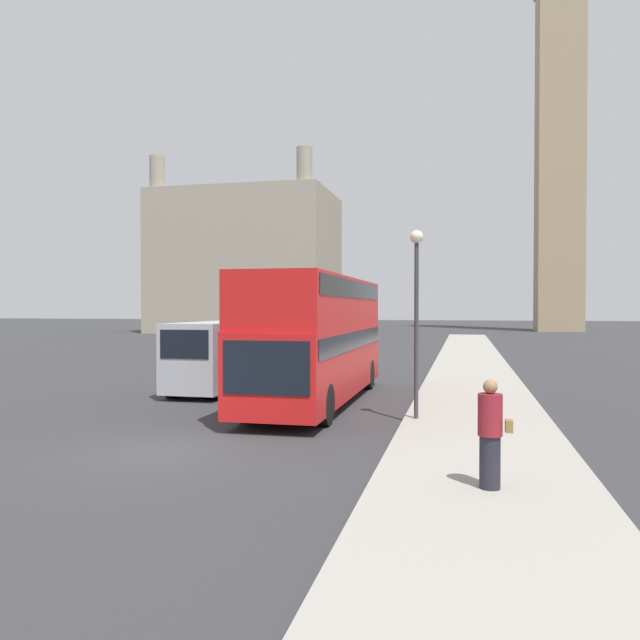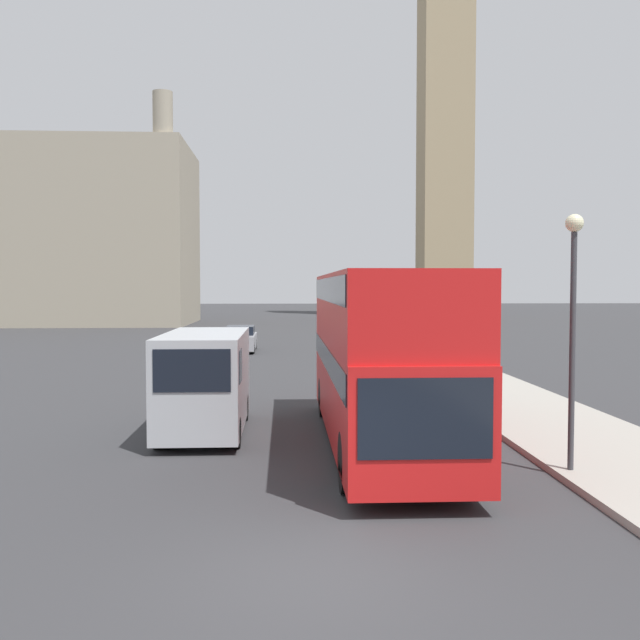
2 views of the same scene
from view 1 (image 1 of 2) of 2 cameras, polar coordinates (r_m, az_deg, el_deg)
name	(u,v)px [view 1 (image 1 of 2)]	position (r m, az deg, el deg)	size (l,w,h in m)	color
ground_plane	(157,452)	(14.51, -14.70, -11.56)	(300.00, 300.00, 0.00)	#333335
sidewalk_strip	(482,466)	(12.91, 14.63, -12.81)	(3.93, 120.00, 0.15)	#9E998E
clock_tower	(560,79)	(95.73, 21.10, 19.89)	(6.36, 6.53, 66.53)	tan
building_block_distant	(247,263)	(82.62, -6.67, 5.19)	(22.21, 15.49, 21.99)	#9E937F
red_double_decker_bus	(318,333)	(20.76, -0.19, -1.21)	(2.57, 11.22, 4.15)	red
white_van	(214,355)	(23.65, -9.69, -3.18)	(2.08, 5.23, 2.64)	#B2B7BC
pedestrian	(490,434)	(10.96, 15.32, -10.03)	(0.57, 0.41, 1.83)	#23232D
street_lamp	(416,293)	(17.19, 8.82, 2.45)	(0.36, 0.36, 5.14)	#38383D
parked_sedan	(332,341)	(46.61, 1.08, -1.94)	(1.78, 4.69, 1.50)	#99999E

